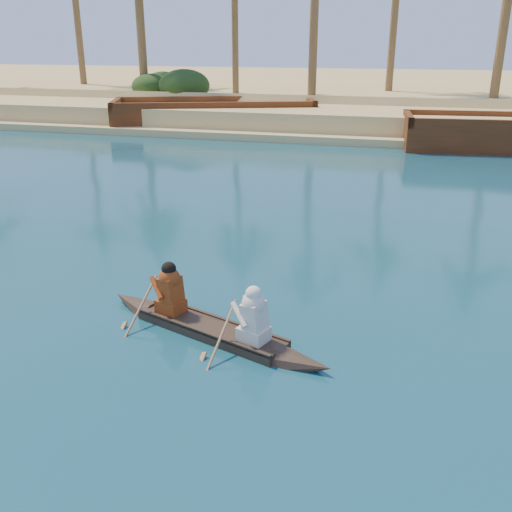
% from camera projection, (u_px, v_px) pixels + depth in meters
% --- Properties ---
extents(sandy_embankment, '(150.00, 51.00, 1.50)m').
position_uv_depth(sandy_embankment, '(314.00, 91.00, 51.14)').
color(sandy_embankment, tan).
rests_on(sandy_embankment, ground).
extents(shrub_cluster, '(100.00, 6.00, 2.40)m').
position_uv_depth(shrub_cluster, '(273.00, 99.00, 37.03)').
color(shrub_cluster, '#213D16').
rests_on(shrub_cluster, ground).
extents(canoe, '(4.66, 2.18, 1.30)m').
position_uv_depth(canoe, '(210.00, 321.00, 9.80)').
color(canoe, '#33241B').
rests_on(canoe, ground).
extents(barge_mid, '(12.02, 7.57, 1.90)m').
position_uv_depth(barge_mid, '(214.00, 116.00, 32.96)').
color(barge_mid, maroon).
rests_on(barge_mid, ground).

